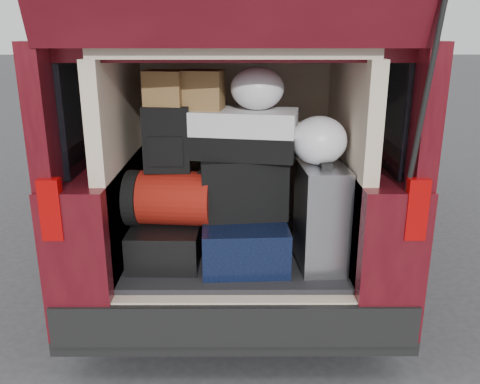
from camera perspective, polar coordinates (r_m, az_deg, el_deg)
The scene contains 14 objects.
ground at distance 3.16m, azimuth -0.55°, elevation -17.54°, with size 80.00×80.00×0.00m, color #313133.
minivan at distance 4.53m, azimuth -0.43°, elevation 6.03°, with size 1.90×5.35×2.77m.
load_floor at distance 3.25m, azimuth -0.53°, elevation -10.77°, with size 1.24×1.05×0.55m, color black.
black_hardshell at distance 3.01m, azimuth -8.13°, elevation -5.33°, with size 0.39×0.54×0.22m, color black.
navy_hardshell at distance 2.94m, azimuth 0.45°, elevation -5.30°, with size 0.47×0.58×0.25m, color black.
silver_roller at distance 2.85m, azimuth 9.10°, elevation -2.74°, with size 0.24×0.39×0.58m, color white.
red_duffel at distance 2.90m, azimuth -7.87°, elevation -0.65°, with size 0.47×0.31×0.31m, color maroon.
black_soft_case at distance 2.90m, azimuth 0.34°, elevation 0.63°, with size 0.48×0.29×0.35m, color black.
backpack at distance 2.85m, azimuth -8.21°, elevation 5.94°, with size 0.25×0.15×0.36m, color black.
twotone_duffel at distance 2.84m, azimuth 0.34°, elevation 6.58°, with size 0.59×0.30×0.26m, color white.
grocery_sack_lower at distance 2.83m, azimuth -8.45°, elevation 11.49°, with size 0.20×0.17×0.19m, color brown.
grocery_sack_upper at distance 2.83m, azimuth -4.14°, elevation 11.37°, with size 0.21×0.17×0.21m, color brown.
plastic_bag_center at distance 2.80m, azimuth 1.96°, elevation 11.55°, with size 0.29×0.27×0.23m, color white.
plastic_bag_right at distance 2.78m, azimuth 8.87°, elevation 5.75°, with size 0.30×0.28×0.26m, color white.
Camera 1 is at (0.02, -2.59, 1.82)m, focal length 38.00 mm.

